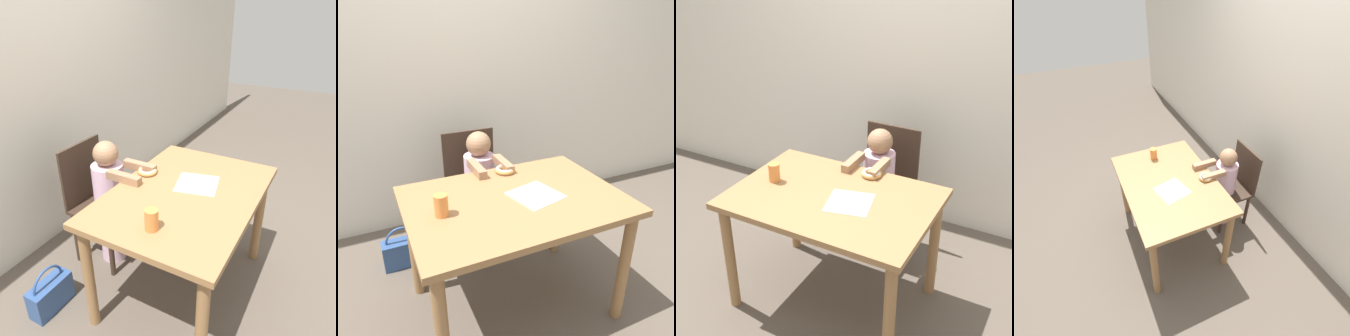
% 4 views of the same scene
% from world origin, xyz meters
% --- Properties ---
extents(ground_plane, '(12.00, 12.00, 0.00)m').
position_xyz_m(ground_plane, '(0.00, 0.00, 0.00)').
color(ground_plane, brown).
extents(wall_back, '(8.00, 0.05, 2.50)m').
position_xyz_m(wall_back, '(0.00, 1.15, 1.25)').
color(wall_back, silver).
rests_on(wall_back, ground_plane).
extents(dining_table, '(1.11, 0.78, 0.72)m').
position_xyz_m(dining_table, '(0.00, 0.00, 0.61)').
color(dining_table, olive).
rests_on(dining_table, ground_plane).
extents(chair, '(0.38, 0.37, 0.85)m').
position_xyz_m(chair, '(0.02, 0.68, 0.44)').
color(chair, '#38281E').
rests_on(chair, ground_plane).
extents(child_figure, '(0.22, 0.41, 0.91)m').
position_xyz_m(child_figure, '(0.02, 0.56, 0.47)').
color(child_figure, silver).
rests_on(child_figure, ground_plane).
extents(donut, '(0.12, 0.12, 0.03)m').
position_xyz_m(donut, '(0.09, 0.31, 0.74)').
color(donut, tan).
rests_on(donut, dining_table).
extents(napkin, '(0.28, 0.28, 0.00)m').
position_xyz_m(napkin, '(0.11, -0.02, 0.72)').
color(napkin, white).
rests_on(napkin, dining_table).
extents(handbag, '(0.27, 0.11, 0.31)m').
position_xyz_m(handbag, '(-0.53, 0.63, 0.11)').
color(handbag, '#2D4C84').
rests_on(handbag, ground_plane).
extents(cup, '(0.07, 0.07, 0.11)m').
position_xyz_m(cup, '(-0.38, -0.01, 0.77)').
color(cup, orange).
rests_on(cup, dining_table).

